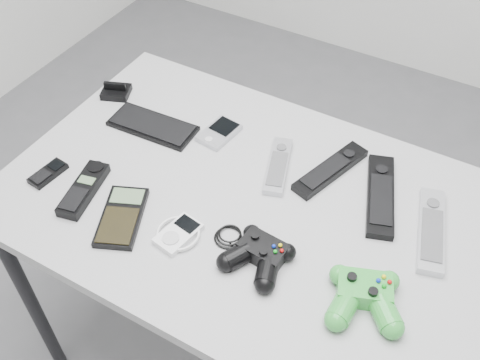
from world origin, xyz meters
The scene contains 15 objects.
floor centered at (0.00, 0.00, 0.00)m, with size 3.50×3.50×0.00m, color slate.
desk centered at (-0.04, -0.06, 0.69)m, with size 1.13×0.73×0.76m.
pda_keyboard centered at (-0.39, 0.03, 0.76)m, with size 0.23×0.10×0.01m, color black.
dock_bracket centered at (-0.55, 0.09, 0.78)m, with size 0.07×0.06×0.04m, color black.
pda centered at (-0.22, 0.09, 0.77)m, with size 0.07×0.11×0.02m, color #ACADB4.
remote_silver_a centered at (-0.04, 0.06, 0.77)m, with size 0.05×0.18×0.02m, color #ACADB4.
remote_black_a centered at (0.07, 0.11, 0.77)m, with size 0.05×0.22×0.02m, color black.
remote_black_b centered at (0.21, 0.09, 0.77)m, with size 0.06×0.24×0.02m, color black.
remote_silver_b centered at (0.33, 0.05, 0.77)m, with size 0.05×0.23×0.02m, color #B9BAC0.
mobile_phone centered at (-0.50, -0.23, 0.77)m, with size 0.04×0.09×0.02m, color black.
cordless_handset centered at (-0.39, -0.23, 0.77)m, with size 0.05×0.17×0.03m, color black.
calculator centered at (-0.26, -0.25, 0.77)m, with size 0.09×0.17×0.02m, color black.
mp3_player centered at (-0.13, -0.23, 0.77)m, with size 0.09×0.10×0.02m, color white.
controller_black centered at (0.05, -0.20, 0.78)m, with size 0.23×0.14×0.05m, color black, non-canonical shape.
controller_green centered at (0.27, -0.19, 0.78)m, with size 0.15×0.16×0.05m, color green, non-canonical shape.
Camera 1 is at (0.35, -0.80, 1.71)m, focal length 42.00 mm.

